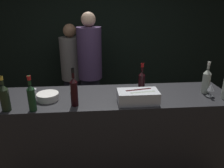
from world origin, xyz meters
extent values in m
cube|color=black|center=(0.00, 2.28, 1.40)|extent=(6.40, 0.06, 2.80)
cube|color=black|center=(0.00, 0.33, 0.52)|extent=(2.52, 0.66, 1.04)
cube|color=#B7BABF|center=(0.24, 0.14, 1.10)|extent=(0.40, 0.21, 0.12)
cylinder|color=#9EA899|center=(0.27, 0.11, 1.14)|extent=(0.25, 0.10, 0.07)
cylinder|color=black|center=(0.24, 0.18, 1.14)|extent=(0.27, 0.11, 0.07)
cylinder|color=silver|center=(-0.66, 0.29, 1.08)|extent=(0.22, 0.22, 0.07)
cylinder|color=gray|center=(-0.66, 0.29, 1.11)|extent=(0.18, 0.18, 0.01)
cylinder|color=silver|center=(1.02, 0.24, 1.04)|extent=(0.07, 0.07, 0.00)
cylinder|color=silver|center=(1.02, 0.24, 1.08)|extent=(0.01, 0.01, 0.06)
cone|color=silver|center=(1.02, 0.24, 1.14)|extent=(0.08, 0.08, 0.07)
cylinder|color=silver|center=(-0.84, 0.45, 1.07)|extent=(0.06, 0.06, 0.06)
sphere|color=#F9D67F|center=(-0.84, 0.45, 1.08)|extent=(0.03, 0.03, 0.03)
cylinder|color=black|center=(-0.38, 0.13, 1.16)|extent=(0.07, 0.07, 0.24)
cone|color=black|center=(-0.38, 0.13, 1.30)|extent=(0.07, 0.07, 0.04)
cylinder|color=black|center=(-0.38, 0.13, 1.37)|extent=(0.03, 0.03, 0.09)
cylinder|color=black|center=(-0.38, 0.13, 1.39)|extent=(0.03, 0.03, 0.04)
cylinder|color=black|center=(-0.99, 0.08, 1.14)|extent=(0.08, 0.08, 0.20)
cone|color=black|center=(-0.99, 0.08, 1.27)|extent=(0.08, 0.08, 0.05)
cylinder|color=black|center=(-0.99, 0.08, 1.33)|extent=(0.03, 0.03, 0.08)
cylinder|color=gold|center=(-0.99, 0.08, 1.35)|extent=(0.03, 0.03, 0.03)
cylinder|color=black|center=(0.33, 0.44, 1.13)|extent=(0.07, 0.07, 0.18)
cone|color=black|center=(0.33, 0.44, 1.25)|extent=(0.07, 0.07, 0.04)
cylinder|color=black|center=(0.33, 0.44, 1.31)|extent=(0.03, 0.03, 0.09)
cylinder|color=maroon|center=(0.33, 0.44, 1.34)|extent=(0.03, 0.03, 0.04)
cylinder|color=#9EA899|center=(1.02, 0.34, 1.15)|extent=(0.08, 0.08, 0.22)
cone|color=#9EA899|center=(1.02, 0.34, 1.28)|extent=(0.08, 0.08, 0.05)
cylinder|color=#9EA899|center=(1.02, 0.34, 1.35)|extent=(0.03, 0.03, 0.08)
cylinder|color=white|center=(1.02, 0.34, 1.37)|extent=(0.03, 0.03, 0.04)
cylinder|color=#143319|center=(-0.75, 0.06, 1.15)|extent=(0.07, 0.07, 0.21)
cone|color=#143319|center=(-0.75, 0.06, 1.27)|extent=(0.07, 0.07, 0.04)
cylinder|color=#143319|center=(-0.75, 0.06, 1.33)|extent=(0.03, 0.03, 0.08)
cylinder|color=red|center=(-0.75, 0.06, 1.36)|extent=(0.03, 0.03, 0.04)
cube|color=black|center=(-0.25, 1.48, 0.43)|extent=(0.28, 0.20, 0.86)
cylinder|color=#473356|center=(-0.25, 1.48, 1.25)|extent=(0.37, 0.37, 0.78)
sphere|color=beige|center=(-0.25, 1.48, 1.74)|extent=(0.21, 0.21, 0.21)
cube|color=black|center=(-0.55, 1.78, 0.38)|extent=(0.27, 0.20, 0.75)
cylinder|color=slate|center=(-0.55, 1.78, 1.10)|extent=(0.36, 0.36, 0.70)
sphere|color=#997051|center=(-0.55, 1.78, 1.55)|extent=(0.21, 0.21, 0.21)
camera|label=1|loc=(-0.18, -1.78, 1.97)|focal=35.00mm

